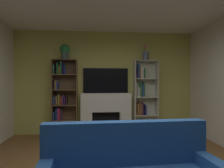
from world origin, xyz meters
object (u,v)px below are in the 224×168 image
tv (106,81)px  bookshelf_right (143,95)px  vase_with_flowers (145,55)px  potted_plant (65,51)px  bookshelf_left (62,97)px  fireplace (106,112)px

tv → bookshelf_right: bearing=-4.8°
bookshelf_right → vase_with_flowers: 1.08m
bookshelf_right → potted_plant: size_ratio=4.92×
tv → bookshelf_left: bookshelf_left is taller
fireplace → vase_with_flowers: size_ratio=3.37×
vase_with_flowers → potted_plant: bearing=-180.0°
fireplace → vase_with_flowers: bearing=-1.0°
bookshelf_left → vase_with_flowers: bearing=-0.8°
bookshelf_left → bookshelf_right: same height
tv → vase_with_flowers: bearing=-6.4°
tv → potted_plant: 1.32m
tv → vase_with_flowers: (1.06, -0.12, 0.68)m
tv → potted_plant: bearing=-173.6°
bookshelf_left → potted_plant: (0.07, -0.03, 1.20)m
fireplace → potted_plant: bearing=-179.0°
bookshelf_right → vase_with_flowers: bearing=-27.1°
bookshelf_left → vase_with_flowers: (2.19, -0.03, 1.11)m
tv → vase_with_flowers: 1.27m
bookshelf_left → bookshelf_right: 2.12m
bookshelf_left → potted_plant: size_ratio=4.92×
bookshelf_right → potted_plant: potted_plant is taller
fireplace → potted_plant: 1.92m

